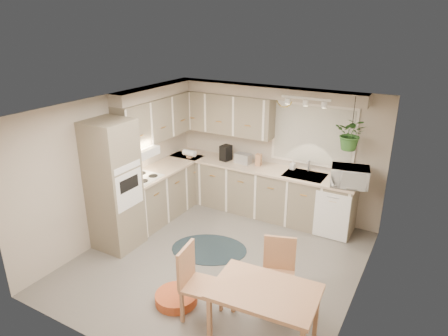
{
  "coord_description": "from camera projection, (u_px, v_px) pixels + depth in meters",
  "views": [
    {
      "loc": [
        2.65,
        -4.52,
        3.52
      ],
      "look_at": [
        -0.21,
        0.55,
        1.32
      ],
      "focal_mm": 32.0,
      "sensor_mm": 36.0,
      "label": 1
    }
  ],
  "objects": [
    {
      "name": "pet_bed",
      "position": [
        176.0,
        298.0,
        5.25
      ],
      "size": [
        0.63,
        0.63,
        0.13
      ],
      "primitive_type": "cylinder",
      "rotation": [
        0.0,
        0.0,
        -0.14
      ],
      "color": "#C64327",
      "rests_on": "floor"
    },
    {
      "name": "oven_stack",
      "position": [
        114.0,
        186.0,
        6.24
      ],
      "size": [
        0.65,
        0.65,
        2.1
      ],
      "primitive_type": "cube",
      "color": "gray",
      "rests_on": "floor"
    },
    {
      "name": "track_light_bar",
      "position": [
        306.0,
        98.0,
        6.26
      ],
      "size": [
        0.8,
        0.04,
        0.04
      ],
      "primitive_type": "cube",
      "color": "white",
      "rests_on": "ceiling"
    },
    {
      "name": "wall_right",
      "position": [
        361.0,
        223.0,
        4.8
      ],
      "size": [
        0.04,
        4.2,
        2.4
      ],
      "primitive_type": "cube",
      "color": "#B2A593",
      "rests_on": "floor"
    },
    {
      "name": "knife_block",
      "position": [
        259.0,
        160.0,
        7.38
      ],
      "size": [
        0.11,
        0.11,
        0.22
      ],
      "primitive_type": "cube",
      "rotation": [
        0.0,
        0.0,
        0.06
      ],
      "color": "tan",
      "rests_on": "counter_back"
    },
    {
      "name": "ceiling",
      "position": [
        218.0,
        107.0,
        5.3
      ],
      "size": [
        4.2,
        4.2,
        0.0
      ],
      "primitive_type": "plane",
      "color": "white",
      "rests_on": "wall_back"
    },
    {
      "name": "microwave",
      "position": [
        350.0,
        174.0,
        6.45
      ],
      "size": [
        0.65,
        0.45,
        0.4
      ],
      "primitive_type": "imported",
      "rotation": [
        0.0,
        0.0,
        0.22
      ],
      "color": "white",
      "rests_on": "counter_back"
    },
    {
      "name": "soap_bottle",
      "position": [
        293.0,
        167.0,
        7.19
      ],
      "size": [
        0.11,
        0.19,
        0.08
      ],
      "primitive_type": "imported",
      "rotation": [
        0.0,
        0.0,
        -0.19
      ],
      "color": "white",
      "rests_on": "counter_back"
    },
    {
      "name": "cooktop",
      "position": [
        142.0,
        178.0,
        6.83
      ],
      "size": [
        0.52,
        0.58,
        0.02
      ],
      "primitive_type": "cube",
      "color": "white",
      "rests_on": "counter_left"
    },
    {
      "name": "floor",
      "position": [
        218.0,
        261.0,
        6.15
      ],
      "size": [
        4.2,
        4.2,
        0.0
      ],
      "primitive_type": "plane",
      "color": "#605954",
      "rests_on": "ground"
    },
    {
      "name": "wall_back",
      "position": [
        275.0,
        150.0,
        7.43
      ],
      "size": [
        4.0,
        0.04,
        2.4
      ],
      "primitive_type": "cube",
      "color": "#B2A593",
      "rests_on": "floor"
    },
    {
      "name": "range_hood",
      "position": [
        139.0,
        152.0,
        6.68
      ],
      "size": [
        0.4,
        0.6,
        0.14
      ],
      "primitive_type": "cube",
      "color": "white",
      "rests_on": "upper_cab_left"
    },
    {
      "name": "upper_cab_back",
      "position": [
        224.0,
        113.0,
        7.53
      ],
      "size": [
        2.0,
        0.35,
        0.75
      ],
      "primitive_type": "cube",
      "color": "gray",
      "rests_on": "wall_back"
    },
    {
      "name": "wall_oven_face",
      "position": [
        129.0,
        190.0,
        6.09
      ],
      "size": [
        0.02,
        0.56,
        0.58
      ],
      "primitive_type": "cube",
      "color": "white",
      "rests_on": "oven_stack"
    },
    {
      "name": "braided_rug",
      "position": [
        209.0,
        249.0,
        6.46
      ],
      "size": [
        1.47,
        1.28,
        0.01
      ],
      "primitive_type": "ellipsoid",
      "rotation": [
        0.0,
        0.0,
        0.34
      ],
      "color": "black",
      "rests_on": "floor"
    },
    {
      "name": "sink",
      "position": [
        305.0,
        177.0,
        6.97
      ],
      "size": [
        0.7,
        0.48,
        0.1
      ],
      "primitive_type": "cube",
      "color": "#A9ACB1",
      "rests_on": "counter_back"
    },
    {
      "name": "counter_back",
      "position": [
        258.0,
        167.0,
        7.37
      ],
      "size": [
        3.64,
        0.64,
        0.04
      ],
      "primitive_type": "cube",
      "color": "beige",
      "rests_on": "base_cab_back"
    },
    {
      "name": "wall_front",
      "position": [
        113.0,
        264.0,
        4.01
      ],
      "size": [
        4.0,
        0.04,
        2.4
      ],
      "primitive_type": "cube",
      "color": "#B2A593",
      "rests_on": "floor"
    },
    {
      "name": "hanging_plant",
      "position": [
        351.0,
        137.0,
        6.25
      ],
      "size": [
        0.48,
        0.53,
        0.41
      ],
      "primitive_type": "imported",
      "rotation": [
        0.0,
        0.0,
        0.01
      ],
      "color": "#2E6026",
      "rests_on": "ceiling"
    },
    {
      "name": "soffit_left",
      "position": [
        156.0,
        91.0,
        7.0
      ],
      "size": [
        0.3,
        2.0,
        0.2
      ],
      "primitive_type": "cube",
      "color": "#B2A593",
      "rests_on": "wall_left"
    },
    {
      "name": "chair_left",
      "position": [
        202.0,
        284.0,
        4.86
      ],
      "size": [
        0.51,
        0.51,
        0.96
      ],
      "primitive_type": "cube",
      "rotation": [
        0.0,
        0.0,
        -1.43
      ],
      "color": "tan",
      "rests_on": "floor"
    },
    {
      "name": "toaster",
      "position": [
        243.0,
        158.0,
        7.5
      ],
      "size": [
        0.32,
        0.2,
        0.18
      ],
      "primitive_type": "cube",
      "rotation": [
        0.0,
        0.0,
        -0.08
      ],
      "color": "#A9ACB1",
      "rests_on": "counter_back"
    },
    {
      "name": "dishwasher_front",
      "position": [
        331.0,
        217.0,
        6.61
      ],
      "size": [
        0.58,
        0.02,
        0.83
      ],
      "primitive_type": "cube",
      "color": "white",
      "rests_on": "base_cab_back"
    },
    {
      "name": "wall_clock",
      "position": [
        285.0,
        99.0,
        6.99
      ],
      "size": [
        0.3,
        0.03,
        0.3
      ],
      "primitive_type": "cylinder",
      "rotation": [
        1.57,
        0.0,
        0.0
      ],
      "color": "#DABD4D",
      "rests_on": "wall_back"
    },
    {
      "name": "base_cab_left",
      "position": [
        164.0,
        192.0,
        7.48
      ],
      "size": [
        0.6,
        1.85,
        0.9
      ],
      "primitive_type": "cube",
      "color": "gray",
      "rests_on": "floor"
    },
    {
      "name": "soffit_back",
      "position": [
        264.0,
        91.0,
        7.01
      ],
      "size": [
        3.6,
        0.3,
        0.2
      ],
      "primitive_type": "cube",
      "color": "#B2A593",
      "rests_on": "wall_back"
    },
    {
      "name": "window_frame",
      "position": [
        313.0,
        135.0,
        6.95
      ],
      "size": [
        1.5,
        0.02,
        1.1
      ],
      "primitive_type": "cube",
      "color": "silver",
      "rests_on": "wall_back"
    },
    {
      "name": "dining_table",
      "position": [
        264.0,
        317.0,
        4.49
      ],
      "size": [
        1.21,
        0.85,
        0.73
      ],
      "primitive_type": "cube",
      "rotation": [
        0.0,
        0.0,
        0.07
      ],
      "color": "tan",
      "rests_on": "floor"
    },
    {
      "name": "coffee_maker",
      "position": [
        226.0,
        153.0,
        7.63
      ],
      "size": [
        0.2,
        0.23,
        0.3
      ],
      "primitive_type": "cube",
      "rotation": [
        0.0,
        0.0,
        -0.17
      ],
      "color": "black",
      "rests_on": "counter_back"
    },
    {
      "name": "upper_cab_left",
      "position": [
        158.0,
        118.0,
        7.15
      ],
      "size": [
        0.35,
        2.0,
        0.75
      ],
      "primitive_type": "cube",
      "color": "gray",
      "rests_on": "wall_left"
    },
    {
      "name": "chair_back",
      "position": [
        278.0,
        277.0,
        5.02
      ],
      "size": [
        0.55,
        0.55,
        0.92
      ],
      "primitive_type": "cube",
      "rotation": [
        0.0,
        0.0,
        3.47
      ],
      "color": "tan",
      "rests_on": "floor"
    },
    {
      "name": "base_cab_back",
      "position": [
        257.0,
        190.0,
        7.55
      ],
      "size": [
        3.6,
        0.6,
        0.9
      ],
      "primitive_type": "cube",
      "color": "gray",
      "rests_on": "floor"
    },
    {
      "name": "window_blinds",
      "position": [
        312.0,
        135.0,
        6.94
      ],
      "size": [
        1.4,
        0.02,
        1.0
      ],
      "primitive_type": "cube",
      "color": "beige",
      "rests_on": "wall_back"
    },
    {
      "name": "counter_left",
      "position": [
        163.0,
        169.0,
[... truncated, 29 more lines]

